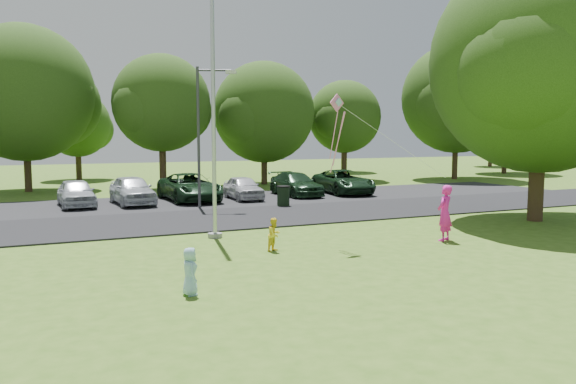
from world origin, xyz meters
name	(u,v)px	position (x,y,z in m)	size (l,w,h in m)	color
ground	(379,257)	(0.00, 0.00, 0.00)	(120.00, 120.00, 0.00)	#3C6219
park_road	(265,216)	(0.00, 9.00, 0.03)	(60.00, 6.00, 0.06)	black
parking_strip	(221,200)	(0.00, 15.50, 0.03)	(42.00, 7.00, 0.06)	black
flagpole	(213,118)	(-3.50, 5.00, 4.17)	(0.50, 0.50, 10.00)	#B7BABF
street_lamp	(204,124)	(-1.69, 12.61, 4.09)	(1.83, 0.86, 6.80)	#3F3F44
trash_can	(283,196)	(2.08, 11.74, 0.53)	(0.66, 0.66, 1.05)	black
big_tree	(541,68)	(9.76, 3.18, 6.29)	(9.61, 9.02, 11.02)	#332316
tree_row	(204,104)	(1.59, 24.23, 5.71)	(64.35, 11.94, 10.88)	#332316
horizon_trees	(201,126)	(4.06, 33.88, 4.30)	(77.46, 7.20, 7.02)	#332316
parked_cars	(231,186)	(0.63, 15.63, 0.76)	(17.37, 5.44, 1.47)	#B2B7BF
woman	(445,213)	(3.43, 1.26, 0.95)	(0.69, 0.45, 1.90)	#F320AC
child_yellow	(274,234)	(-2.49, 2.05, 0.52)	(0.50, 0.39, 1.04)	yellow
child_blue	(190,271)	(-6.07, -1.59, 0.54)	(0.53, 0.34, 1.08)	#91BFDE
kite	(339,118)	(-0.29, 1.97, 4.10)	(4.07, 0.99, 2.73)	pink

